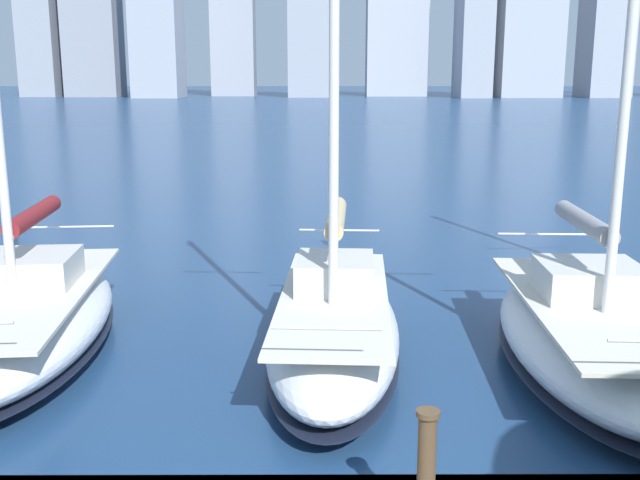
% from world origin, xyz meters
% --- Properties ---
extents(sailboat_grey, '(3.08, 7.01, 9.98)m').
position_xyz_m(sailboat_grey, '(-4.25, -5.60, 0.73)').
color(sailboat_grey, silver).
rests_on(sailboat_grey, ground).
extents(sailboat_tan, '(2.62, 6.95, 9.43)m').
position_xyz_m(sailboat_tan, '(0.04, -6.11, 0.73)').
color(sailboat_tan, silver).
rests_on(sailboat_tan, ground).
extents(sailboat_maroon, '(3.30, 7.40, 12.06)m').
position_xyz_m(sailboat_maroon, '(5.56, -6.65, 0.71)').
color(sailboat_maroon, silver).
rests_on(sailboat_maroon, ground).
extents(mooring_post, '(0.26, 0.26, 0.91)m').
position_xyz_m(mooring_post, '(-0.83, -1.10, 1.07)').
color(mooring_post, '#423323').
rests_on(mooring_post, dock_pier).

